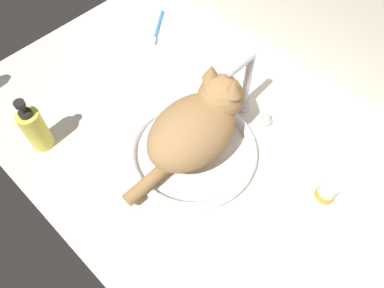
{
  "coord_description": "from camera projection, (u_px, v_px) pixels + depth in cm",
  "views": [
    {
      "loc": [
        39.84,
        -40.98,
        83.55
      ],
      "look_at": [
        5.28,
        -4.96,
        7.0
      ],
      "focal_mm": 33.86,
      "sensor_mm": 36.0,
      "label": 1
    }
  ],
  "objects": [
    {
      "name": "cat",
      "position": [
        199.0,
        124.0,
        0.87
      ],
      "size": [
        17.54,
        37.55,
        19.45
      ],
      "color": "tan",
      "rests_on": "sink_basin"
    },
    {
      "name": "toothbrush",
      "position": [
        158.0,
        28.0,
        1.21
      ],
      "size": [
        11.09,
        14.67,
        1.7
      ],
      "color": "#338CD1",
      "rests_on": "countertop"
    },
    {
      "name": "soap_pump_bottle",
      "position": [
        35.0,
        129.0,
        0.91
      ],
      "size": [
        5.72,
        5.72,
        16.99
      ],
      "color": "#E5DB4C",
      "rests_on": "countertop"
    },
    {
      "name": "pill_bottle",
      "position": [
        327.0,
        191.0,
        0.85
      ],
      "size": [
        4.86,
        4.86,
        7.76
      ],
      "color": "white",
      "rests_on": "countertop"
    },
    {
      "name": "countertop",
      "position": [
        191.0,
        133.0,
        1.0
      ],
      "size": [
        122.42,
        83.72,
        3.0
      ],
      "primitive_type": "cube",
      "color": "silver",
      "rests_on": "ground"
    },
    {
      "name": "sink_basin",
      "position": [
        192.0,
        150.0,
        0.94
      ],
      "size": [
        34.04,
        34.04,
        2.44
      ],
      "color": "white",
      "rests_on": "countertop"
    },
    {
      "name": "faucet",
      "position": [
        244.0,
        90.0,
        0.96
      ],
      "size": [
        19.27,
        11.06,
        21.04
      ],
      "color": "silver",
      "rests_on": "countertop"
    }
  ]
}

